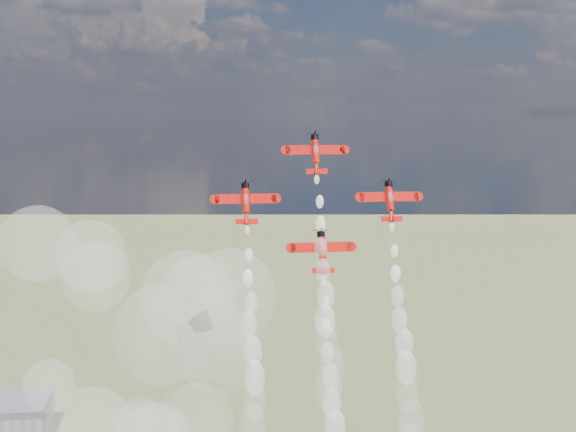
# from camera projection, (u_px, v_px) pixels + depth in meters

# --- Properties ---
(plane_lead) EXTENTS (11.81, 5.55, 7.99)m
(plane_lead) POSITION_uv_depth(u_px,v_px,m) (316.00, 153.00, 157.47)
(plane_lead) COLOR red
(plane_lead) RESTS_ON ground
(plane_left) EXTENTS (11.81, 5.55, 7.99)m
(plane_left) POSITION_uv_depth(u_px,v_px,m) (246.00, 202.00, 152.99)
(plane_left) COLOR red
(plane_left) RESTS_ON ground
(plane_right) EXTENTS (11.81, 5.55, 7.99)m
(plane_right) POSITION_uv_depth(u_px,v_px,m) (390.00, 200.00, 156.67)
(plane_right) COLOR red
(plane_right) RESTS_ON ground
(plane_slot) EXTENTS (11.81, 5.55, 7.99)m
(plane_slot) POSITION_uv_depth(u_px,v_px,m) (322.00, 251.00, 152.19)
(plane_slot) COLOR red
(plane_slot) RESTS_ON ground
(smoke_trail_lead) EXTENTS (5.84, 18.52, 40.08)m
(smoke_trail_lead) POSITION_uv_depth(u_px,v_px,m) (327.00, 345.00, 147.64)
(smoke_trail_lead) COLOR white
(smoke_trail_lead) RESTS_ON plane_lead
(smoke_trail_left) EXTENTS (5.38, 19.70, 41.15)m
(smoke_trail_left) POSITION_uv_depth(u_px,v_px,m) (253.00, 406.00, 142.68)
(smoke_trail_left) COLOR white
(smoke_trail_left) RESTS_ON plane_left
(smoke_trail_right) EXTENTS (5.60, 18.41, 41.06)m
(smoke_trail_right) POSITION_uv_depth(u_px,v_px,m) (408.00, 398.00, 146.85)
(smoke_trail_right) COLOR white
(smoke_trail_right) RESTS_ON plane_right
(drifted_smoke_cloud) EXTENTS (56.15, 38.50, 57.10)m
(drifted_smoke_cloud) POSITION_uv_depth(u_px,v_px,m) (161.00, 344.00, 166.95)
(drifted_smoke_cloud) COLOR white
(drifted_smoke_cloud) RESTS_ON ground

